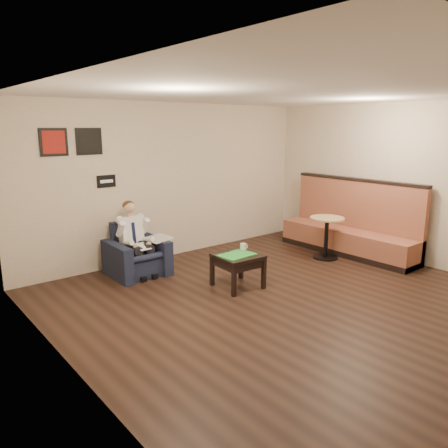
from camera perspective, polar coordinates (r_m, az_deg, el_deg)
ground at (r=6.23m, az=9.05°, el=-10.02°), size 6.00×6.00×0.00m
wall_back at (r=8.10m, az=-6.71°, el=5.60°), size 6.00×0.02×2.80m
wall_left at (r=4.12m, az=-19.17°, el=-1.89°), size 0.02×6.00×2.80m
wall_right at (r=8.31m, az=23.33°, el=4.83°), size 0.02×6.00×2.80m
ceiling at (r=5.77m, az=10.06°, el=16.61°), size 6.00×6.00×0.02m
seating_sign at (r=7.46m, az=-15.12°, el=5.42°), size 0.32×0.02×0.20m
art_print_left at (r=7.12m, az=-21.37°, el=9.93°), size 0.42×0.03×0.42m
art_print_right at (r=7.31m, az=-17.22°, el=10.27°), size 0.42×0.03×0.42m
armchair at (r=7.26m, az=-11.33°, el=-3.29°), size 0.88×0.88×0.84m
seated_man at (r=7.13m, az=-10.98°, el=-2.29°), size 0.56×0.83×1.15m
lap_papers at (r=7.06m, az=-10.62°, el=-2.91°), size 0.20×0.28×0.01m
newspaper at (r=7.30m, az=-8.61°, el=-1.87°), size 0.38×0.47×0.01m
side_table at (r=6.61m, az=1.80°, el=-6.12°), size 0.67×0.67×0.51m
green_folder at (r=6.50m, az=1.70°, el=-4.04°), size 0.53×0.40×0.01m
coffee_mug at (r=6.74m, az=2.51°, el=-3.00°), size 0.10×0.10×0.11m
smartphone at (r=6.71m, az=1.27°, el=-3.52°), size 0.17×0.12×0.01m
banquette at (r=8.56m, az=15.96°, el=0.81°), size 0.65×2.73×1.40m
cafe_table at (r=8.21m, az=13.20°, el=-1.78°), size 0.78×0.78×0.77m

